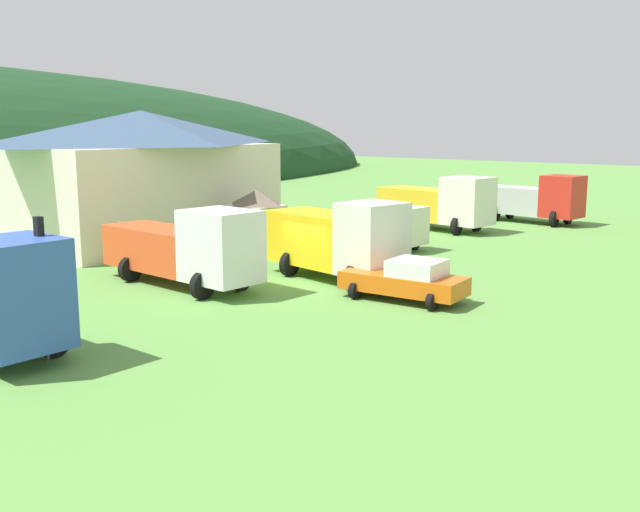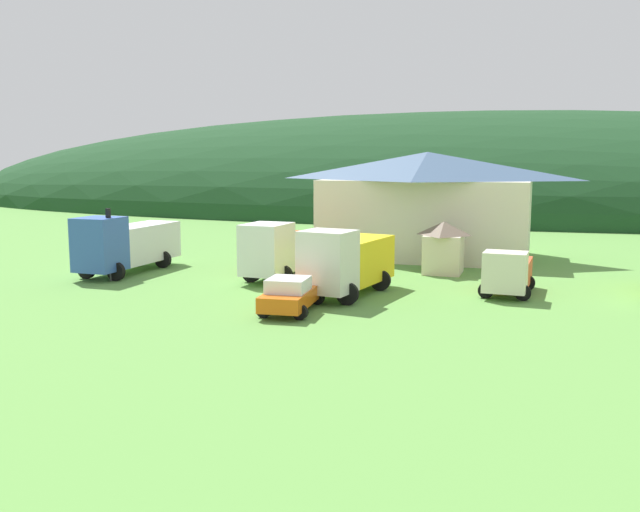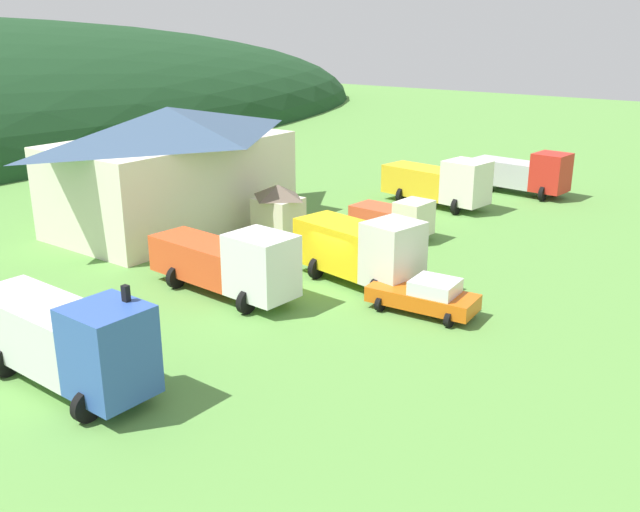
{
  "view_description": "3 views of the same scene",
  "coord_description": "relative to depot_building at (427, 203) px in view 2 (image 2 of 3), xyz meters",
  "views": [
    {
      "loc": [
        -24.3,
        -20.22,
        6.82
      ],
      "look_at": [
        1.26,
        0.18,
        0.86
      ],
      "focal_mm": 41.15,
      "sensor_mm": 36.0,
      "label": 1
    },
    {
      "loc": [
        10.34,
        -34.77,
        7.1
      ],
      "look_at": [
        -1.54,
        1.92,
        1.55
      ],
      "focal_mm": 38.4,
      "sensor_mm": 36.0,
      "label": 2
    },
    {
      "loc": [
        -26.58,
        -19.18,
        12.34
      ],
      "look_at": [
        -0.07,
        0.66,
        1.33
      ],
      "focal_mm": 39.38,
      "sensor_mm": 36.0,
      "label": 3
    }
  ],
  "objects": [
    {
      "name": "ground_plane",
      "position": [
        -2.51,
        -14.24,
        -3.87
      ],
      "size": [
        200.0,
        200.0,
        0.0
      ],
      "primitive_type": "plane",
      "color": "#5B9342"
    },
    {
      "name": "forested_hill_backdrop",
      "position": [
        -2.51,
        50.08,
        -3.87
      ],
      "size": [
        167.38,
        60.0,
        26.95
      ],
      "primitive_type": "ellipsoid",
      "color": "#193D1E",
      "rests_on": "ground"
    },
    {
      "name": "depot_building",
      "position": [
        0.0,
        0.0,
        0.0
      ],
      "size": [
        15.41,
        9.17,
        7.51
      ],
      "color": "silver",
      "rests_on": "ground"
    },
    {
      "name": "play_shed_cream",
      "position": [
        2.2,
        -6.86,
        -2.21
      ],
      "size": [
        2.45,
        2.73,
        3.22
      ],
      "color": "beige",
      "rests_on": "ground"
    },
    {
      "name": "box_truck_blue",
      "position": [
        -16.5,
        -12.87,
        -2.0
      ],
      "size": [
        3.27,
        8.35,
        3.67
      ],
      "rotation": [
        0.0,
        0.0,
        -1.59
      ],
      "color": "#3356AD",
      "rests_on": "ground"
    },
    {
      "name": "heavy_rig_white",
      "position": [
        -6.71,
        -11.39,
        -2.16
      ],
      "size": [
        3.39,
        8.37,
        3.42
      ],
      "rotation": [
        0.0,
        0.0,
        -1.63
      ],
      "color": "white",
      "rests_on": "ground"
    },
    {
      "name": "flatbed_truck_yellow",
      "position": [
        -1.65,
        -15.45,
        -2.02
      ],
      "size": [
        3.92,
        7.17,
        3.58
      ],
      "rotation": [
        0.0,
        0.0,
        -1.74
      ],
      "color": "silver",
      "rests_on": "ground"
    },
    {
      "name": "light_truck_cream",
      "position": [
        6.32,
        -12.61,
        -2.65
      ],
      "size": [
        2.77,
        5.04,
        2.42
      ],
      "rotation": [
        0.0,
        0.0,
        -1.63
      ],
      "color": "beige",
      "rests_on": "ground"
    },
    {
      "name": "service_pickup_orange",
      "position": [
        -3.05,
        -19.78,
        -3.04
      ],
      "size": [
        2.62,
        5.0,
        1.66
      ],
      "rotation": [
        0.0,
        0.0,
        -1.49
      ],
      "color": "#DA5E12",
      "rests_on": "ground"
    },
    {
      "name": "traffic_light_west",
      "position": [
        -15.8,
        -15.52,
        -1.28
      ],
      "size": [
        0.2,
        0.32,
        4.23
      ],
      "color": "#4C4C51",
      "rests_on": "ground"
    },
    {
      "name": "traffic_cone_near_pickup",
      "position": [
        4.84,
        -9.78,
        -3.87
      ],
      "size": [
        0.36,
        0.36,
        0.46
      ],
      "primitive_type": "cone",
      "color": "orange",
      "rests_on": "ground"
    }
  ]
}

